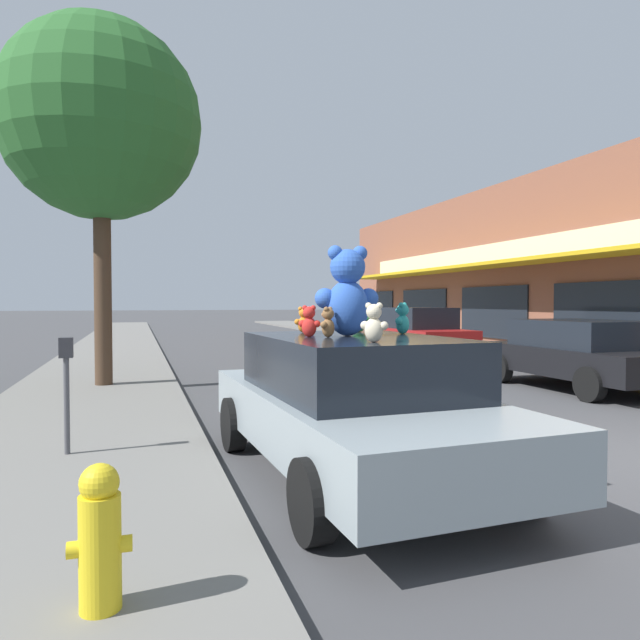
{
  "coord_description": "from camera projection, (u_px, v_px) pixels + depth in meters",
  "views": [
    {
      "loc": [
        -5.38,
        -4.82,
        1.78
      ],
      "look_at": [
        -3.06,
        2.38,
        1.54
      ],
      "focal_mm": 32.0,
      "sensor_mm": 36.0,
      "label": 1
    }
  ],
  "objects": [
    {
      "name": "teddy_bear_red",
      "position": [
        309.0,
        322.0,
        5.69
      ],
      "size": [
        0.23,
        0.2,
        0.32
      ],
      "rotation": [
        0.0,
        0.0,
        2.5
      ],
      "color": "red",
      "rests_on": "plush_art_car"
    },
    {
      "name": "teddy_bear_brown",
      "position": [
        328.0,
        323.0,
        5.65
      ],
      "size": [
        0.2,
        0.2,
        0.3
      ],
      "rotation": [
        0.0,
        0.0,
        3.93
      ],
      "color": "olive",
      "rests_on": "plush_art_car"
    },
    {
      "name": "parked_car_far_center",
      "position": [
        582.0,
        352.0,
        11.67
      ],
      "size": [
        2.23,
        4.2,
        1.41
      ],
      "color": "black",
      "rests_on": "ground_plane"
    },
    {
      "name": "teddy_bear_giant",
      "position": [
        347.0,
        293.0,
        5.87
      ],
      "size": [
        0.69,
        0.44,
        0.93
      ],
      "rotation": [
        0.0,
        0.0,
        3.03
      ],
      "color": "blue",
      "rests_on": "plush_art_car"
    },
    {
      "name": "parked_car_far_right",
      "position": [
        417.0,
        331.0,
        18.55
      ],
      "size": [
        2.02,
        4.68,
        1.61
      ],
      "color": "maroon",
      "rests_on": "ground_plane"
    },
    {
      "name": "plush_art_car",
      "position": [
        354.0,
        402.0,
        5.82
      ],
      "size": [
        2.25,
        4.6,
        1.43
      ],
      "rotation": [
        0.0,
        0.0,
        0.04
      ],
      "color": "#8C999E",
      "rests_on": "ground_plane"
    },
    {
      "name": "teddy_bear_pink",
      "position": [
        310.0,
        321.0,
        6.27
      ],
      "size": [
        0.2,
        0.21,
        0.3
      ],
      "rotation": [
        0.0,
        0.0,
        3.99
      ],
      "color": "pink",
      "rests_on": "plush_art_car"
    },
    {
      "name": "teddy_bear_green",
      "position": [
        359.0,
        316.0,
        6.68
      ],
      "size": [
        0.26,
        0.26,
        0.38
      ],
      "rotation": [
        0.0,
        0.0,
        2.37
      ],
      "color": "green",
      "rests_on": "plush_art_car"
    },
    {
      "name": "fire_hydrant",
      "position": [
        100.0,
        537.0,
        3.05
      ],
      "size": [
        0.33,
        0.22,
        0.79
      ],
      "color": "yellow",
      "rests_on": "sidewalk_near"
    },
    {
      "name": "teddy_bear_orange",
      "position": [
        304.0,
        320.0,
        6.5
      ],
      "size": [
        0.22,
        0.14,
        0.3
      ],
      "rotation": [
        0.0,
        0.0,
        3.21
      ],
      "color": "orange",
      "rests_on": "plush_art_car"
    },
    {
      "name": "parking_meter",
      "position": [
        66.0,
        380.0,
        6.18
      ],
      "size": [
        0.14,
        0.1,
        1.27
      ],
      "color": "#4C4C51",
      "rests_on": "sidewalk_near"
    },
    {
      "name": "teddy_bear_cream",
      "position": [
        374.0,
        323.0,
        4.95
      ],
      "size": [
        0.24,
        0.23,
        0.35
      ],
      "rotation": [
        0.0,
        0.0,
        2.44
      ],
      "color": "beige",
      "rests_on": "plush_art_car"
    },
    {
      "name": "street_tree",
      "position": [
        101.0,
        121.0,
        11.29
      ],
      "size": [
        3.93,
        3.93,
        7.23
      ],
      "color": "#473323",
      "rests_on": "sidewalk_near"
    },
    {
      "name": "sidewalk_near",
      "position": [
        33.0,
        524.0,
        4.4
      ],
      "size": [
        3.15,
        90.0,
        0.13
      ],
      "color": "slate",
      "rests_on": "ground_plane"
    },
    {
      "name": "teddy_bear_teal",
      "position": [
        402.0,
        319.0,
        6.22
      ],
      "size": [
        0.23,
        0.23,
        0.35
      ],
      "rotation": [
        0.0,
        0.0,
        3.91
      ],
      "color": "teal",
      "rests_on": "plush_art_car"
    }
  ]
}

